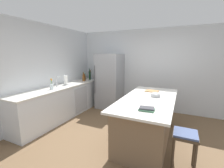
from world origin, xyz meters
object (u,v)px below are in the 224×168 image
(wine_bottle, at_px, (90,75))
(gin_bottle, at_px, (85,76))
(mixing_bowl, at_px, (156,95))
(cutting_board, at_px, (152,91))
(paper_towel_roll, at_px, (66,80))
(soda_bottle, at_px, (92,76))
(refrigerator, at_px, (110,81))
(flower_vase, at_px, (52,86))
(vinegar_bottle, at_px, (90,75))
(syrup_bottle, at_px, (85,78))
(cookbook_stack, at_px, (147,109))
(bar_stool, at_px, (185,139))
(whiskey_bottle, at_px, (83,78))
(hot_sauce_bottle, at_px, (84,78))
(kitchen_island, at_px, (148,118))
(sink_faucet, at_px, (57,81))

(wine_bottle, bearing_deg, gin_bottle, -138.86)
(mixing_bowl, height_order, cutting_board, mixing_bowl)
(paper_towel_roll, bearing_deg, soda_bottle, 86.14)
(refrigerator, height_order, cutting_board, refrigerator)
(refrigerator, bearing_deg, wine_bottle, -179.56)
(flower_vase, relative_size, vinegar_bottle, 0.89)
(vinegar_bottle, bearing_deg, syrup_bottle, -79.65)
(cutting_board, bearing_deg, vinegar_bottle, 157.30)
(gin_bottle, bearing_deg, syrup_bottle, -56.76)
(gin_bottle, height_order, cookbook_stack, gin_bottle)
(refrigerator, bearing_deg, paper_towel_roll, -126.23)
(bar_stool, distance_m, syrup_bottle, 3.67)
(bar_stool, relative_size, cutting_board, 1.91)
(whiskey_bottle, bearing_deg, syrup_bottle, 93.11)
(mixing_bowl, bearing_deg, syrup_bottle, 158.36)
(mixing_bowl, bearing_deg, wine_bottle, 152.72)
(refrigerator, relative_size, syrup_bottle, 7.97)
(whiskey_bottle, bearing_deg, wine_bottle, 90.77)
(bar_stool, bearing_deg, vinegar_bottle, 144.17)
(soda_bottle, relative_size, mixing_bowl, 1.73)
(vinegar_bottle, bearing_deg, hot_sauce_bottle, -91.18)
(bar_stool, height_order, vinegar_bottle, vinegar_bottle)
(wine_bottle, height_order, syrup_bottle, wine_bottle)
(hot_sauce_bottle, xyz_separation_m, syrup_bottle, (0.10, -0.10, 0.01))
(kitchen_island, height_order, soda_bottle, soda_bottle)
(kitchen_island, bearing_deg, refrigerator, 137.55)
(kitchen_island, distance_m, sink_faucet, 2.59)
(paper_towel_roll, distance_m, hot_sauce_bottle, 0.96)
(syrup_bottle, bearing_deg, hot_sauce_bottle, 135.25)
(kitchen_island, xyz_separation_m, sink_faucet, (-2.52, 0.01, 0.62))
(kitchen_island, relative_size, flower_vase, 7.81)
(gin_bottle, relative_size, mixing_bowl, 1.55)
(flower_vase, height_order, mixing_bowl, flower_vase)
(hot_sauce_bottle, bearing_deg, soda_bottle, 66.69)
(syrup_bottle, bearing_deg, bar_stool, -30.43)
(bar_stool, xyz_separation_m, vinegar_bottle, (-3.22, 2.33, 0.54))
(kitchen_island, bearing_deg, syrup_bottle, 154.10)
(paper_towel_roll, height_order, soda_bottle, soda_bottle)
(kitchen_island, height_order, flower_vase, flower_vase)
(whiskey_bottle, xyz_separation_m, cutting_board, (2.37, -0.46, -0.13))
(vinegar_bottle, distance_m, wine_bottle, 0.21)
(soda_bottle, xyz_separation_m, gin_bottle, (-0.15, -0.19, -0.01))
(flower_vase, xyz_separation_m, whiskey_bottle, (-0.02, 1.40, 0.03))
(flower_vase, relative_size, hot_sauce_bottle, 1.25)
(bar_stool, xyz_separation_m, paper_towel_roll, (-3.19, 0.98, 0.54))
(refrigerator, distance_m, gin_bottle, 0.94)
(cookbook_stack, bearing_deg, kitchen_island, 99.59)
(paper_towel_roll, height_order, mixing_bowl, paper_towel_roll)
(vinegar_bottle, height_order, mixing_bowl, vinegar_bottle)
(sink_faucet, height_order, whiskey_bottle, whiskey_bottle)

